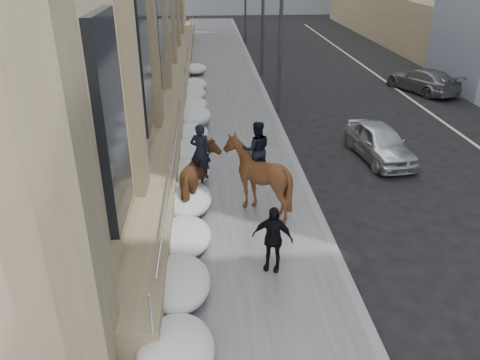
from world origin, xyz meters
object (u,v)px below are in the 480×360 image
object	(u,v)px
mounted_horse_right	(257,173)
pedestrian	(272,238)
car_silver	(380,142)
car_grey	(423,80)
mounted_horse_left	(200,175)

from	to	relation	value
mounted_horse_right	pedestrian	bearing A→B (deg)	89.30
car_silver	car_grey	distance (m)	10.94
mounted_horse_right	car_grey	world-z (taller)	mounted_horse_right
car_grey	mounted_horse_left	bearing A→B (deg)	24.85
pedestrian	car_silver	xyz separation A→B (m)	(5.11, 6.86, -0.31)
car_grey	car_silver	bearing A→B (deg)	37.94
pedestrian	mounted_horse_right	bearing A→B (deg)	110.73
mounted_horse_left	car_silver	size ratio (longest dim) A/B	0.66
pedestrian	car_grey	bearing A→B (deg)	75.36
mounted_horse_left	pedestrian	size ratio (longest dim) A/B	1.50
mounted_horse_right	car_grey	xyz separation A→B (m)	(10.93, 13.17, -0.67)
mounted_horse_left	mounted_horse_right	world-z (taller)	mounted_horse_right
mounted_horse_left	car_grey	xyz separation A→B (m)	(12.63, 12.72, -0.47)
car_silver	mounted_horse_left	bearing A→B (deg)	-159.71
pedestrian	car_grey	xyz separation A→B (m)	(10.85, 16.16, -0.32)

